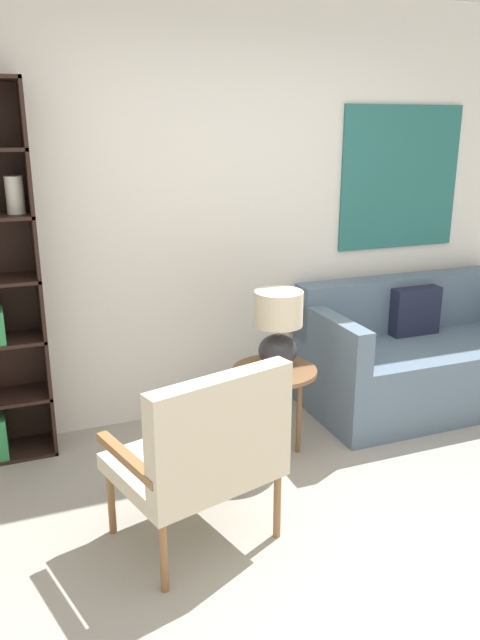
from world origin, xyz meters
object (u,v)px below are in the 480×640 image
at_px(couch, 421,357).
at_px(table_lamp, 278,325).
at_px(side_table, 274,378).
at_px(armchair, 206,448).

relative_size(couch, table_lamp, 3.61).
xyz_separation_m(couch, side_table, (-1.26, -0.28, 0.14)).
bearing_deg(armchair, couch, 27.51).
height_order(side_table, table_lamp, table_lamp).
height_order(armchair, couch, armchair).
relative_size(couch, side_table, 3.12).
distance_m(armchair, couch, 2.18).
bearing_deg(side_table, armchair, -132.39).
relative_size(armchair, couch, 0.54).
distance_m(side_table, table_lamp, 0.32).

